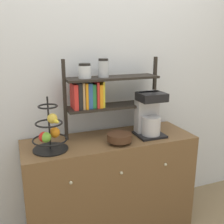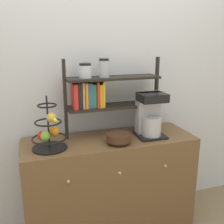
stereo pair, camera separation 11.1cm
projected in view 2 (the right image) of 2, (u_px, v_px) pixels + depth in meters
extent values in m
cube|color=silver|center=(100.00, 74.00, 2.19)|extent=(7.00, 0.05, 2.60)
cube|color=brown|center=(110.00, 185.00, 2.18)|extent=(1.35, 0.46, 0.82)
sphere|color=#B2AD8C|center=(68.00, 181.00, 1.79)|extent=(0.02, 0.02, 0.02)
sphere|color=#B2AD8C|center=(120.00, 173.00, 1.90)|extent=(0.02, 0.02, 0.02)
sphere|color=#B2AD8C|center=(165.00, 166.00, 2.01)|extent=(0.02, 0.02, 0.02)
cube|color=black|center=(150.00, 135.00, 2.11)|extent=(0.22, 0.22, 0.02)
cube|color=#B7B7BC|center=(148.00, 112.00, 2.12)|extent=(0.19, 0.09, 0.34)
cylinder|color=#B7B7BC|center=(152.00, 126.00, 2.07)|extent=(0.15, 0.15, 0.15)
cube|color=black|center=(152.00, 97.00, 2.02)|extent=(0.21, 0.17, 0.06)
cylinder|color=black|center=(50.00, 148.00, 1.88)|extent=(0.25, 0.25, 0.01)
cylinder|color=black|center=(48.00, 122.00, 1.83)|extent=(0.01, 0.01, 0.38)
torus|color=black|center=(49.00, 138.00, 1.86)|extent=(0.25, 0.25, 0.01)
torus|color=black|center=(48.00, 122.00, 1.83)|extent=(0.19, 0.19, 0.01)
torus|color=black|center=(47.00, 105.00, 1.80)|extent=(0.14, 0.14, 0.01)
sphere|color=red|center=(43.00, 136.00, 1.81)|extent=(0.07, 0.07, 0.07)
sphere|color=#6BAD33|center=(45.00, 136.00, 1.80)|extent=(0.07, 0.07, 0.07)
sphere|color=orange|center=(54.00, 131.00, 1.89)|extent=(0.08, 0.08, 0.08)
ellipsoid|color=yellow|center=(52.00, 119.00, 1.83)|extent=(0.08, 0.15, 0.04)
sphere|color=gold|center=(51.00, 117.00, 1.81)|extent=(0.07, 0.07, 0.07)
cylinder|color=#422819|center=(119.00, 142.00, 1.97)|extent=(0.10, 0.10, 0.02)
cylinder|color=#422819|center=(119.00, 137.00, 1.96)|extent=(0.19, 0.19, 0.05)
cube|color=black|center=(65.00, 100.00, 1.98)|extent=(0.02, 0.02, 0.62)
cube|color=black|center=(156.00, 94.00, 2.21)|extent=(0.02, 0.02, 0.62)
cube|color=black|center=(113.00, 106.00, 2.12)|extent=(0.74, 0.20, 0.02)
cube|color=black|center=(113.00, 78.00, 2.06)|extent=(0.74, 0.20, 0.02)
cube|color=red|center=(75.00, 96.00, 2.00)|extent=(0.03, 0.15, 0.19)
cube|color=black|center=(79.00, 95.00, 2.01)|extent=(0.03, 0.14, 0.20)
cube|color=tan|center=(82.00, 95.00, 2.01)|extent=(0.02, 0.15, 0.20)
cube|color=orange|center=(85.00, 95.00, 2.02)|extent=(0.02, 0.15, 0.20)
cube|color=#2D599E|center=(89.00, 95.00, 2.03)|extent=(0.03, 0.14, 0.19)
cube|color=#2D8C47|center=(93.00, 95.00, 2.04)|extent=(0.03, 0.12, 0.18)
cube|color=red|center=(96.00, 94.00, 2.05)|extent=(0.02, 0.15, 0.20)
cube|color=orange|center=(99.00, 95.00, 2.06)|extent=(0.02, 0.16, 0.18)
cube|color=yellow|center=(102.00, 93.00, 2.06)|extent=(0.02, 0.13, 0.20)
cylinder|color=silver|center=(85.00, 72.00, 1.98)|extent=(0.10, 0.10, 0.09)
cylinder|color=black|center=(85.00, 64.00, 1.96)|extent=(0.09, 0.09, 0.02)
cylinder|color=#ADB2B7|center=(104.00, 69.00, 2.02)|extent=(0.08, 0.08, 0.13)
cylinder|color=black|center=(104.00, 60.00, 2.00)|extent=(0.08, 0.08, 0.02)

